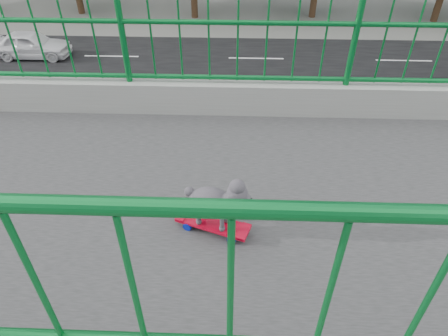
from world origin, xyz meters
TOP-DOWN VIEW (x-y plane):
  - road at (-13.00, 0.00)m, footprint 18.00×90.00m
  - railing at (0.00, 0.00)m, footprint 3.00×24.00m
  - skateboard at (0.16, -1.13)m, footprint 0.30×0.51m
  - poodle at (0.17, -1.11)m, footprint 0.27×0.43m
  - car_1 at (-9.20, -3.44)m, footprint 1.68×4.83m
  - car_4 at (-18.80, -12.23)m, footprint 1.66×4.13m
  - car_5 at (-6.00, -7.52)m, footprint 1.38×3.95m

SIDE VIEW (x-z plane):
  - road at x=-13.00m, z-range 0.00..0.02m
  - car_5 at x=-6.00m, z-range 0.00..1.30m
  - car_4 at x=-18.80m, z-range 0.00..1.41m
  - car_1 at x=-9.20m, z-range 0.00..1.59m
  - skateboard at x=0.16m, z-range 7.02..7.08m
  - railing at x=0.00m, z-range 6.50..7.92m
  - poodle at x=0.17m, z-range 7.08..7.45m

